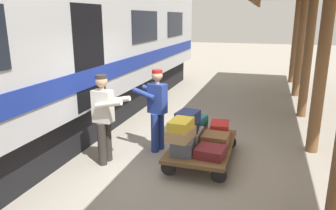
{
  "coord_description": "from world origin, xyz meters",
  "views": [
    {
      "loc": [
        -1.37,
        5.58,
        2.71
      ],
      "look_at": [
        0.32,
        0.13,
        1.15
      ],
      "focal_mm": 34.58,
      "sensor_mm": 36.0,
      "label": 1
    }
  ],
  "objects_px": {
    "suitcase_slate_roller": "(183,146)",
    "suitcase_gray_aluminum": "(190,136)",
    "suitcase_cream_canvas": "(196,129)",
    "suitcase_black_hardshell": "(188,127)",
    "suitcase_yellow_case": "(181,124)",
    "suitcase_teal_softside": "(197,121)",
    "suitcase_maroon_trunk": "(210,152)",
    "suitcase_tan_vintage": "(181,134)",
    "suitcase_navy_fabric": "(188,118)",
    "suitcase_red_plastic": "(220,129)",
    "porter_by_door": "(104,116)",
    "train_car": "(26,49)",
    "porter_in_overalls": "(157,108)",
    "luggage_cart": "(202,146)",
    "suitcase_brown_leather": "(215,140)"
  },
  "relations": [
    {
      "from": "suitcase_slate_roller",
      "to": "suitcase_gray_aluminum",
      "type": "relative_size",
      "value": 0.86
    },
    {
      "from": "suitcase_cream_canvas",
      "to": "suitcase_black_hardshell",
      "type": "relative_size",
      "value": 1.23
    },
    {
      "from": "suitcase_yellow_case",
      "to": "suitcase_teal_softside",
      "type": "bearing_deg",
      "value": -93.28
    },
    {
      "from": "suitcase_maroon_trunk",
      "to": "suitcase_tan_vintage",
      "type": "distance_m",
      "value": 0.61
    },
    {
      "from": "suitcase_navy_fabric",
      "to": "suitcase_yellow_case",
      "type": "relative_size",
      "value": 0.87
    },
    {
      "from": "suitcase_navy_fabric",
      "to": "suitcase_tan_vintage",
      "type": "distance_m",
      "value": 0.52
    },
    {
      "from": "suitcase_maroon_trunk",
      "to": "suitcase_gray_aluminum",
      "type": "xyz_separation_m",
      "value": [
        0.5,
        -0.53,
        0.04
      ]
    },
    {
      "from": "suitcase_red_plastic",
      "to": "porter_by_door",
      "type": "xyz_separation_m",
      "value": [
        1.98,
        1.17,
        0.44
      ]
    },
    {
      "from": "train_car",
      "to": "suitcase_maroon_trunk",
      "type": "height_order",
      "value": "train_car"
    },
    {
      "from": "porter_in_overalls",
      "to": "porter_by_door",
      "type": "xyz_separation_m",
      "value": [
        0.73,
        0.86,
        0.0
      ]
    },
    {
      "from": "suitcase_black_hardshell",
      "to": "suitcase_tan_vintage",
      "type": "distance_m",
      "value": 0.51
    },
    {
      "from": "luggage_cart",
      "to": "porter_by_door",
      "type": "height_order",
      "value": "porter_by_door"
    },
    {
      "from": "suitcase_maroon_trunk",
      "to": "suitcase_yellow_case",
      "type": "distance_m",
      "value": 0.71
    },
    {
      "from": "train_car",
      "to": "suitcase_tan_vintage",
      "type": "height_order",
      "value": "train_car"
    },
    {
      "from": "porter_by_door",
      "to": "luggage_cart",
      "type": "bearing_deg",
      "value": -159.89
    },
    {
      "from": "suitcase_cream_canvas",
      "to": "suitcase_yellow_case",
      "type": "bearing_deg",
      "value": 87.91
    },
    {
      "from": "suitcase_brown_leather",
      "to": "suitcase_yellow_case",
      "type": "xyz_separation_m",
      "value": [
        0.54,
        0.53,
        0.43
      ]
    },
    {
      "from": "suitcase_black_hardshell",
      "to": "porter_by_door",
      "type": "relative_size",
      "value": 0.25
    },
    {
      "from": "suitcase_maroon_trunk",
      "to": "suitcase_cream_canvas",
      "type": "bearing_deg",
      "value": -64.88
    },
    {
      "from": "suitcase_brown_leather",
      "to": "suitcase_maroon_trunk",
      "type": "bearing_deg",
      "value": 90.0
    },
    {
      "from": "suitcase_brown_leather",
      "to": "porter_in_overalls",
      "type": "height_order",
      "value": "porter_in_overalls"
    },
    {
      "from": "suitcase_tan_vintage",
      "to": "luggage_cart",
      "type": "bearing_deg",
      "value": -117.92
    },
    {
      "from": "suitcase_cream_canvas",
      "to": "suitcase_navy_fabric",
      "type": "xyz_separation_m",
      "value": [
        0.04,
        0.58,
        0.43
      ]
    },
    {
      "from": "suitcase_slate_roller",
      "to": "suitcase_tan_vintage",
      "type": "distance_m",
      "value": 0.23
    },
    {
      "from": "luggage_cart",
      "to": "suitcase_slate_roller",
      "type": "height_order",
      "value": "suitcase_slate_roller"
    },
    {
      "from": "suitcase_maroon_trunk",
      "to": "suitcase_brown_leather",
      "type": "height_order",
      "value": "suitcase_brown_leather"
    },
    {
      "from": "suitcase_navy_fabric",
      "to": "suitcase_tan_vintage",
      "type": "bearing_deg",
      "value": 89.57
    },
    {
      "from": "suitcase_gray_aluminum",
      "to": "suitcase_yellow_case",
      "type": "distance_m",
      "value": 0.68
    },
    {
      "from": "luggage_cart",
      "to": "suitcase_maroon_trunk",
      "type": "relative_size",
      "value": 4.02
    },
    {
      "from": "suitcase_brown_leather",
      "to": "porter_in_overalls",
      "type": "distance_m",
      "value": 1.36
    },
    {
      "from": "suitcase_red_plastic",
      "to": "porter_in_overalls",
      "type": "height_order",
      "value": "porter_in_overalls"
    },
    {
      "from": "suitcase_cream_canvas",
      "to": "porter_by_door",
      "type": "distance_m",
      "value": 1.95
    },
    {
      "from": "luggage_cart",
      "to": "suitcase_tan_vintage",
      "type": "bearing_deg",
      "value": 62.08
    },
    {
      "from": "suitcase_red_plastic",
      "to": "porter_in_overalls",
      "type": "distance_m",
      "value": 1.37
    },
    {
      "from": "suitcase_red_plastic",
      "to": "train_car",
      "type": "bearing_deg",
      "value": 10.04
    },
    {
      "from": "suitcase_yellow_case",
      "to": "porter_by_door",
      "type": "relative_size",
      "value": 0.31
    },
    {
      "from": "train_car",
      "to": "porter_by_door",
      "type": "xyz_separation_m",
      "value": [
        -1.99,
        0.46,
        -1.14
      ]
    },
    {
      "from": "porter_by_door",
      "to": "suitcase_slate_roller",
      "type": "bearing_deg",
      "value": -176.09
    },
    {
      "from": "suitcase_navy_fabric",
      "to": "suitcase_red_plastic",
      "type": "bearing_deg",
      "value": -132.7
    },
    {
      "from": "suitcase_teal_softside",
      "to": "suitcase_gray_aluminum",
      "type": "bearing_deg",
      "value": 87.69
    },
    {
      "from": "porter_by_door",
      "to": "suitcase_red_plastic",
      "type": "bearing_deg",
      "value": -149.51
    },
    {
      "from": "train_car",
      "to": "suitcase_tan_vintage",
      "type": "relative_size",
      "value": 30.84
    },
    {
      "from": "suitcase_tan_vintage",
      "to": "suitcase_yellow_case",
      "type": "relative_size",
      "value": 1.06
    },
    {
      "from": "train_car",
      "to": "suitcase_tan_vintage",
      "type": "xyz_separation_m",
      "value": [
        -3.44,
        0.37,
        -1.35
      ]
    },
    {
      "from": "suitcase_slate_roller",
      "to": "suitcase_teal_softside",
      "type": "relative_size",
      "value": 1.3
    },
    {
      "from": "suitcase_brown_leather",
      "to": "suitcase_cream_canvas",
      "type": "bearing_deg",
      "value": -46.84
    },
    {
      "from": "suitcase_maroon_trunk",
      "to": "suitcase_cream_canvas",
      "type": "relative_size",
      "value": 0.91
    },
    {
      "from": "suitcase_teal_softside",
      "to": "suitcase_yellow_case",
      "type": "relative_size",
      "value": 0.75
    },
    {
      "from": "suitcase_maroon_trunk",
      "to": "porter_by_door",
      "type": "bearing_deg",
      "value": 2.93
    },
    {
      "from": "suitcase_red_plastic",
      "to": "suitcase_cream_canvas",
      "type": "relative_size",
      "value": 0.95
    }
  ]
}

